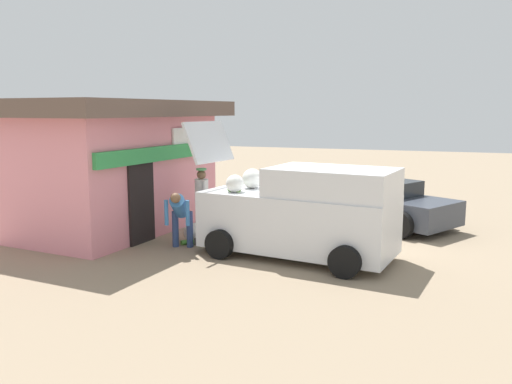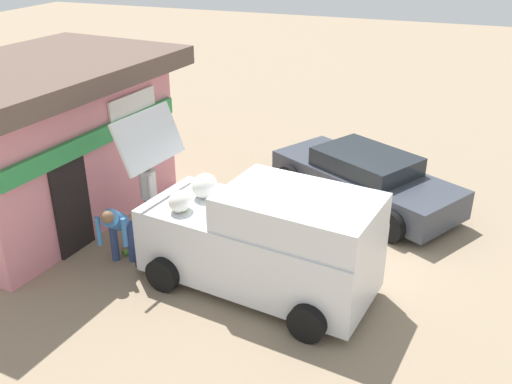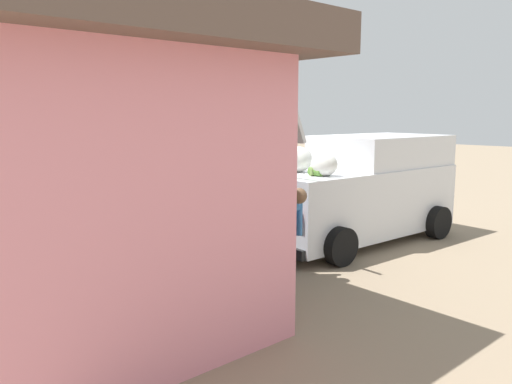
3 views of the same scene
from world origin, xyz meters
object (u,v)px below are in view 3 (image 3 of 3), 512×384
delivery_van (358,189)px  paint_bucket (162,233)px  vendor_standing (211,201)px  unloaded_banana_pile (241,254)px  storefront_bar (60,164)px  parked_sedan (244,183)px  customer_bending (276,221)px

delivery_van → paint_bucket: delivery_van is taller
vendor_standing → paint_bucket: (1.53, -0.12, -0.82)m
vendor_standing → unloaded_banana_pile: 0.98m
delivery_van → vendor_standing: size_ratio=2.72×
unloaded_banana_pile → storefront_bar: bearing=77.7°
parked_sedan → paint_bucket: bearing=112.5°
customer_bending → delivery_van: bearing=-82.9°
customer_bending → unloaded_banana_pile: 0.98m
vendor_standing → paint_bucket: vendor_standing is taller
storefront_bar → delivery_van: storefront_bar is taller
vendor_standing → customer_bending: 1.33m
customer_bending → unloaded_banana_pile: (0.74, -0.01, -0.64)m
parked_sedan → vendor_standing: (-3.07, 3.86, 0.39)m
storefront_bar → parked_sedan: bearing=-64.0°
parked_sedan → delivery_van: bearing=166.3°
delivery_van → customer_bending: delivery_van is taller
vendor_standing → delivery_van: bearing=-108.6°
vendor_standing → customer_bending: bearing=-176.1°
unloaded_banana_pile → customer_bending: bearing=179.6°
storefront_bar → customer_bending: size_ratio=4.70×
storefront_bar → customer_bending: 3.03m
storefront_bar → delivery_van: size_ratio=1.37×
storefront_bar → vendor_standing: (0.02, -2.48, -0.79)m
parked_sedan → unloaded_banana_pile: size_ratio=5.40×
customer_bending → paint_bucket: 2.92m
paint_bucket → delivery_van: bearing=-132.2°
delivery_van → customer_bending: 2.81m
parked_sedan → unloaded_banana_pile: bearing=134.1°
parked_sedan → customer_bending: (-4.39, 3.77, 0.25)m
parked_sedan → paint_bucket: 4.07m
storefront_bar → unloaded_banana_pile: size_ratio=7.28×
parked_sedan → vendor_standing: bearing=128.5°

